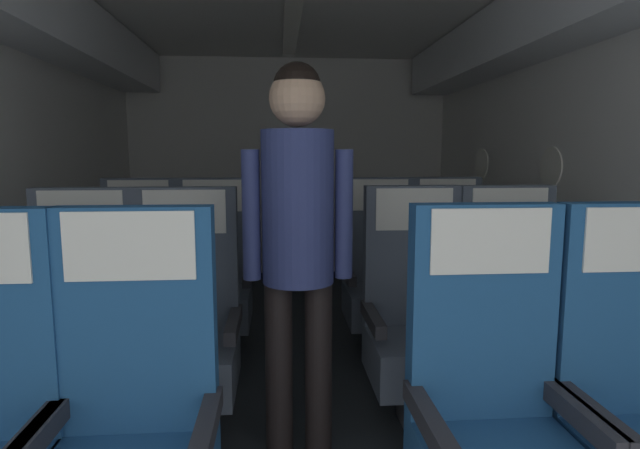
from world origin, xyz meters
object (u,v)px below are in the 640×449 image
(seat_a_right_window, at_px, (494,423))
(flight_attendant, at_px, (298,224))
(seat_b_left_aisle, at_px, (186,332))
(seat_c_right_aisle, at_px, (449,278))
(seat_a_left_aisle, at_px, (131,438))
(seat_b_right_aisle, at_px, (512,323))
(seat_c_left_window, at_px, (139,284))
(seat_c_left_aisle, at_px, (214,282))
(seat_b_right_window, at_px, (416,324))
(seat_c_right_window, at_px, (381,280))
(seat_b_left_window, at_px, (81,335))

(seat_a_right_window, bearing_deg, flight_attendant, 133.64)
(seat_b_left_aisle, height_order, flight_attendant, flight_attendant)
(seat_c_right_aisle, relative_size, flight_attendant, 0.69)
(seat_a_left_aisle, distance_m, seat_b_right_aisle, 1.77)
(seat_b_right_aisle, xyz_separation_m, seat_c_left_window, (-1.97, 0.92, 0.00))
(seat_a_left_aisle, height_order, flight_attendant, flight_attendant)
(seat_c_left_window, bearing_deg, flight_attendant, -52.29)
(seat_a_left_aisle, distance_m, seat_c_left_window, 1.86)
(seat_c_left_window, height_order, flight_attendant, flight_attendant)
(seat_c_left_aisle, bearing_deg, seat_a_left_aisle, -90.46)
(seat_a_right_window, relative_size, seat_b_right_aisle, 1.00)
(seat_b_right_window, xyz_separation_m, seat_c_right_aisle, (0.45, 0.88, 0.00))
(seat_b_right_window, relative_size, seat_c_left_aisle, 1.00)
(seat_c_left_window, bearing_deg, seat_c_left_aisle, 0.02)
(seat_c_right_window, bearing_deg, seat_b_left_aisle, -140.10)
(seat_a_right_window, height_order, seat_b_right_window, same)
(seat_a_left_aisle, height_order, seat_c_right_window, same)
(seat_c_left_aisle, distance_m, flight_attendant, 1.41)
(seat_c_left_window, xyz_separation_m, seat_c_right_aisle, (1.97, -0.01, 0.00))
(seat_b_right_aisle, bearing_deg, seat_b_left_window, -179.92)
(seat_b_left_aisle, bearing_deg, seat_a_right_window, -39.95)
(seat_a_left_aisle, height_order, seat_b_right_window, same)
(seat_b_right_aisle, height_order, seat_c_right_aisle, same)
(seat_c_left_aisle, bearing_deg, seat_b_right_window, -40.30)
(flight_attendant, bearing_deg, seat_c_left_window, 114.25)
(seat_c_left_window, height_order, seat_c_left_aisle, same)
(seat_b_right_aisle, height_order, flight_attendant, flight_attendant)
(seat_b_left_aisle, bearing_deg, seat_b_left_window, 179.88)
(seat_a_left_aisle, relative_size, seat_b_left_aisle, 1.00)
(seat_b_right_window, distance_m, seat_c_left_aisle, 1.38)
(seat_b_right_window, bearing_deg, seat_b_left_aisle, -178.69)
(seat_a_left_aisle, bearing_deg, seat_b_right_window, 40.40)
(seat_a_right_window, bearing_deg, seat_b_left_aisle, 140.05)
(seat_b_left_window, height_order, seat_b_left_aisle, same)
(seat_b_right_aisle, relative_size, seat_c_left_aisle, 1.00)
(seat_a_left_aisle, xyz_separation_m, seat_c_left_window, (-0.44, 1.81, 0.00))
(seat_b_left_window, height_order, seat_b_right_window, same)
(flight_attendant, bearing_deg, seat_c_left_aisle, 98.25)
(seat_c_right_aisle, bearing_deg, seat_b_right_aisle, -89.67)
(seat_c_right_aisle, bearing_deg, seat_a_left_aisle, -130.35)
(seat_a_left_aisle, relative_size, seat_c_left_window, 1.00)
(seat_b_right_window, xyz_separation_m, seat_c_left_aisle, (-1.06, 0.90, 0.00))
(seat_b_left_window, bearing_deg, seat_c_right_aisle, 24.61)
(seat_c_left_aisle, height_order, flight_attendant, flight_attendant)
(seat_b_left_window, bearing_deg, seat_c_right_window, 30.36)
(seat_a_left_aisle, xyz_separation_m, seat_b_right_window, (1.07, 0.91, 0.00))
(seat_a_right_window, height_order, seat_b_right_aisle, same)
(seat_b_right_window, relative_size, seat_c_right_window, 1.00)
(seat_b_left_window, bearing_deg, seat_c_left_window, 89.11)
(seat_a_right_window, distance_m, flight_attendant, 0.97)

